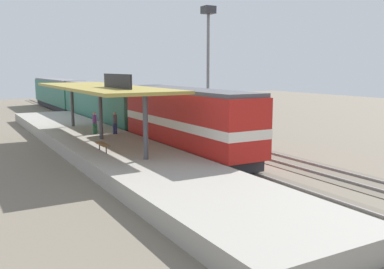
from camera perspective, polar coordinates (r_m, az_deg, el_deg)
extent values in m
plane|color=#706656|center=(34.26, -1.35, -1.19)|extent=(120.00, 120.00, 0.00)
cube|color=#5F5649|center=(33.37, -4.37, -1.45)|extent=(3.20, 110.00, 0.04)
cube|color=gray|center=(33.06, -5.50, -1.45)|extent=(0.10, 110.00, 0.16)
cube|color=gray|center=(33.67, -3.27, -1.24)|extent=(0.10, 110.00, 0.16)
cube|color=#5F5649|center=(35.54, 2.34, -0.79)|extent=(3.20, 110.00, 0.04)
cube|color=gray|center=(35.16, 1.35, -0.80)|extent=(0.10, 110.00, 0.16)
cube|color=gray|center=(35.91, 3.32, -0.60)|extent=(0.10, 110.00, 0.16)
cube|color=#9E998E|center=(31.64, -11.94, -1.39)|extent=(6.00, 44.00, 0.90)
cylinder|color=#47474C|center=(23.87, -6.21, 0.93)|extent=(0.28, 0.28, 3.60)
cylinder|color=#47474C|center=(31.33, -12.07, 2.66)|extent=(0.28, 0.28, 3.60)
cylinder|color=#47474C|center=(38.99, -15.65, 3.71)|extent=(0.28, 0.28, 3.60)
cube|color=#A38E3D|center=(31.18, -12.18, 6.14)|extent=(5.20, 18.00, 0.20)
cube|color=black|center=(27.76, -9.95, 7.03)|extent=(0.12, 4.80, 0.90)
cylinder|color=#333338|center=(26.16, -11.36, -2.03)|extent=(0.07, 0.07, 0.42)
cylinder|color=#333338|center=(27.38, -12.22, -1.57)|extent=(0.07, 0.07, 0.42)
cube|color=brown|center=(26.72, -11.81, -1.27)|extent=(0.44, 1.70, 0.08)
cube|color=#28282D|center=(29.45, -0.75, -1.83)|extent=(2.60, 13.60, 0.70)
cube|color=red|center=(29.14, -0.76, 2.23)|extent=(2.90, 14.40, 3.50)
cube|color=#4C4C51|center=(28.98, -0.76, 5.91)|extent=(2.78, 14.11, 0.24)
cube|color=silver|center=(29.17, -0.76, 1.72)|extent=(2.93, 14.43, 0.56)
cube|color=#28282D|center=(45.87, -11.69, 1.83)|extent=(2.60, 19.20, 0.70)
cube|color=#2D6B56|center=(45.67, -11.77, 4.32)|extent=(2.90, 20.00, 3.30)
cube|color=slate|center=(45.57, -11.84, 6.53)|extent=(2.78, 19.60, 0.24)
cube|color=#28282D|center=(65.88, -17.33, 3.69)|extent=(2.60, 19.20, 0.70)
cube|color=#2D6B56|center=(65.74, -17.41, 5.42)|extent=(2.90, 20.00, 3.30)
cube|color=slate|center=(65.67, -17.48, 6.96)|extent=(2.78, 19.60, 0.24)
cube|color=#28282D|center=(38.50, -0.46, 0.69)|extent=(2.50, 11.20, 0.70)
cube|color=#4C564C|center=(38.30, -0.47, 3.14)|extent=(2.80, 12.00, 2.60)
cube|color=#3D453D|center=(38.19, -0.47, 5.26)|extent=(2.69, 11.76, 0.24)
cylinder|color=slate|center=(41.37, 2.15, 8.19)|extent=(0.28, 0.28, 11.00)
cube|color=#333338|center=(41.72, 2.20, 16.25)|extent=(1.10, 1.10, 0.70)
cylinder|color=#23603D|center=(34.09, -12.94, 0.78)|extent=(0.16, 0.16, 0.84)
cylinder|color=#23603D|center=(34.14, -12.65, 0.81)|extent=(0.16, 0.16, 0.84)
cylinder|color=#663375|center=(34.02, -12.84, 2.03)|extent=(0.34, 0.34, 0.64)
sphere|color=tan|center=(33.97, -12.86, 2.76)|extent=(0.23, 0.23, 0.23)
cylinder|color=navy|center=(33.63, -10.36, 0.76)|extent=(0.16, 0.16, 0.84)
cylinder|color=navy|center=(33.69, -10.07, 0.78)|extent=(0.16, 0.16, 0.84)
cylinder|color=#4C4C51|center=(33.56, -10.25, 2.02)|extent=(0.34, 0.34, 0.64)
sphere|color=tan|center=(33.52, -10.27, 2.76)|extent=(0.23, 0.23, 0.23)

